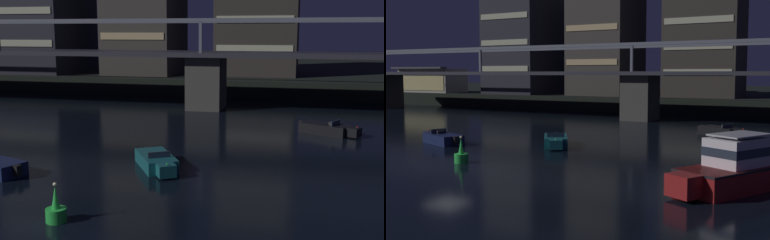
# 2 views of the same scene
# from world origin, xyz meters

# --- Properties ---
(ground_plane) EXTENTS (400.00, 400.00, 0.00)m
(ground_plane) POSITION_xyz_m (0.00, 0.00, 0.00)
(ground_plane) COLOR black
(far_riverbank) EXTENTS (240.00, 80.00, 2.20)m
(far_riverbank) POSITION_xyz_m (0.00, 81.93, 1.10)
(far_riverbank) COLOR black
(far_riverbank) RESTS_ON ground
(river_bridge) EXTENTS (96.53, 6.40, 9.38)m
(river_bridge) POSITION_xyz_m (0.00, 33.92, 4.54)
(river_bridge) COLOR #4C4944
(river_bridge) RESTS_ON ground
(tower_central) EXTENTS (10.78, 9.63, 19.19)m
(tower_central) POSITION_xyz_m (3.47, 52.11, 11.65)
(tower_central) COLOR #38332D
(tower_central) RESTS_ON far_riverbank
(speedboat_near_right) EXTENTS (3.69, 4.83, 1.16)m
(speedboat_near_right) POSITION_xyz_m (1.92, 10.27, 0.41)
(speedboat_near_right) COLOR #196066
(speedboat_near_right) RESTS_ON ground
(speedboat_mid_center) EXTENTS (4.87, 3.58, 1.16)m
(speedboat_mid_center) POSITION_xyz_m (12.22, 23.10, 0.41)
(speedboat_mid_center) COLOR black
(speedboat_mid_center) RESTS_ON ground
(channel_buoy) EXTENTS (0.90, 0.90, 1.76)m
(channel_buoy) POSITION_xyz_m (0.25, 1.11, 0.48)
(channel_buoy) COLOR green
(channel_buoy) RESTS_ON ground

